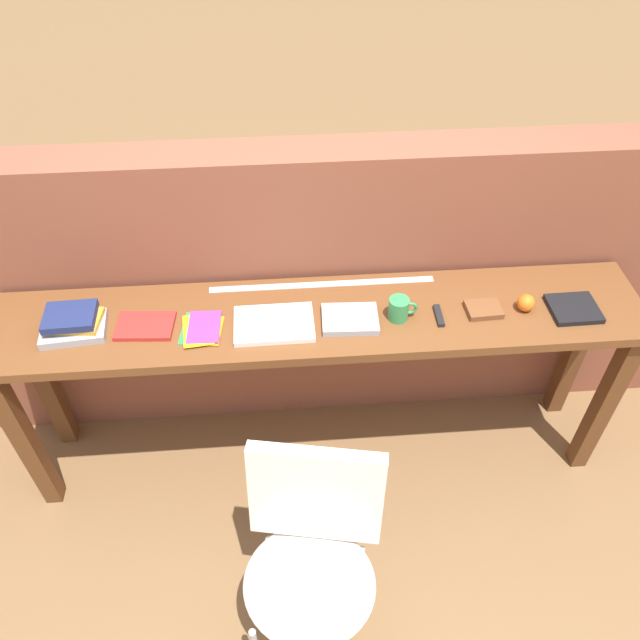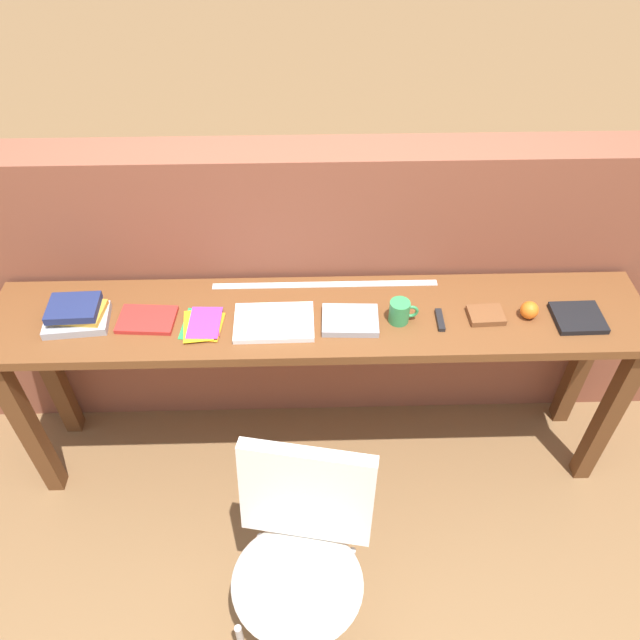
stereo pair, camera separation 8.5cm
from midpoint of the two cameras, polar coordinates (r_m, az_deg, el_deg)
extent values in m
plane|color=brown|center=(2.87, 1.02, -16.60)|extent=(40.00, 40.00, 0.00)
cube|color=brown|center=(2.73, 0.67, 2.58)|extent=(6.00, 0.20, 1.38)
cube|color=brown|center=(2.36, 0.99, 0.13)|extent=(2.50, 0.44, 0.04)
cube|color=#5B341A|center=(2.81, -24.31, -9.05)|extent=(0.07, 0.07, 0.84)
cube|color=#5B341A|center=(2.89, 25.59, -7.96)|extent=(0.07, 0.07, 0.84)
cube|color=#5B341A|center=(3.00, -22.65, -4.19)|extent=(0.07, 0.07, 0.84)
cube|color=#5B341A|center=(3.07, 23.60, -3.29)|extent=(0.07, 0.07, 0.84)
ellipsoid|color=silver|center=(2.23, -0.91, -22.90)|extent=(0.51, 0.49, 0.08)
cube|color=silver|center=(2.10, -0.06, -15.62)|extent=(0.45, 0.19, 0.40)
cylinder|color=#B2B2B7|center=(2.53, -4.13, -21.20)|extent=(0.02, 0.02, 0.41)
cylinder|color=#B2B2B7|center=(2.51, 3.84, -22.31)|extent=(0.02, 0.02, 0.41)
cube|color=#9E9EA3|center=(2.46, -20.40, -0.02)|extent=(0.24, 0.18, 0.03)
cube|color=gold|center=(2.45, -20.34, 0.66)|extent=(0.20, 0.15, 0.02)
cube|color=navy|center=(2.44, -20.71, 1.03)|extent=(0.19, 0.15, 0.03)
cube|color=red|center=(2.39, -14.57, 0.02)|extent=(0.22, 0.16, 0.02)
cube|color=green|center=(2.34, -9.94, -0.40)|extent=(0.14, 0.18, 0.00)
cube|color=orange|center=(2.33, -9.40, -0.59)|extent=(0.14, 0.17, 0.00)
cube|color=#E5334C|center=(2.34, -9.53, -0.30)|extent=(0.13, 0.17, 0.00)
cube|color=yellow|center=(2.33, -10.02, -0.52)|extent=(0.13, 0.18, 0.00)
cube|color=purple|center=(2.33, -9.50, -0.25)|extent=(0.12, 0.17, 0.00)
cube|color=white|center=(2.31, -3.18, -0.24)|extent=(0.30, 0.20, 0.02)
cube|color=#9E9EA3|center=(2.31, 3.82, -0.05)|extent=(0.21, 0.16, 0.03)
cylinder|color=#338C4C|center=(2.32, 8.29, 0.74)|extent=(0.08, 0.08, 0.09)
torus|color=#338C4C|center=(2.33, 9.36, 0.76)|extent=(0.06, 0.01, 0.06)
cube|color=black|center=(2.37, 11.92, -0.01)|extent=(0.03, 0.11, 0.02)
cube|color=brown|center=(2.42, 15.89, 0.41)|extent=(0.13, 0.11, 0.02)
sphere|color=orange|center=(2.46, 19.54, 0.84)|extent=(0.07, 0.07, 0.07)
cube|color=black|center=(2.53, 23.42, 0.17)|extent=(0.18, 0.17, 0.02)
cube|color=silver|center=(2.47, 1.45, 3.24)|extent=(0.89, 0.03, 0.00)
camera|label=1|loc=(0.04, -88.95, 1.03)|focal=35.00mm
camera|label=2|loc=(0.04, 91.05, -1.03)|focal=35.00mm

